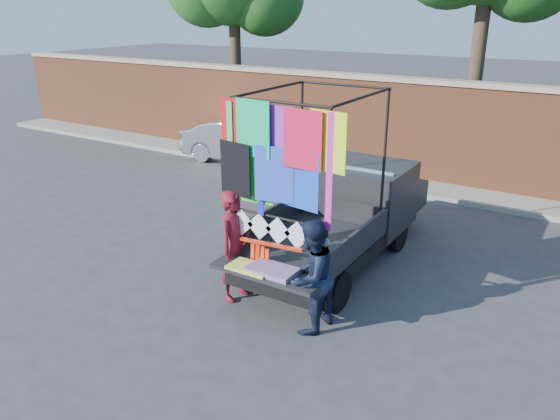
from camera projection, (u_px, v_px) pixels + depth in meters
The scene contains 8 objects.
ground at pixel (264, 292), 8.66m from camera, with size 90.00×90.00×0.00m, color #38383A.
brick_wall at pixel (417, 130), 13.76m from camera, with size 30.00×0.45×2.61m.
curb at pixel (403, 185), 13.65m from camera, with size 30.00×1.20×0.12m, color gray.
pickup_truck at pixel (350, 212), 9.81m from camera, with size 1.96×4.93×3.10m.
sedan at pixel (245, 142), 15.63m from camera, with size 1.30×3.72×1.23m, color silver.
woman at pixel (235, 246), 8.22m from camera, with size 0.63×0.42×1.74m, color maroon.
man at pixel (311, 277), 7.39m from camera, with size 0.79×0.62×1.63m, color #151E35.
streamer_bundle at pixel (264, 256), 7.83m from camera, with size 0.98×0.16×0.67m.
Camera 1 is at (4.27, -6.36, 4.25)m, focal length 35.00 mm.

